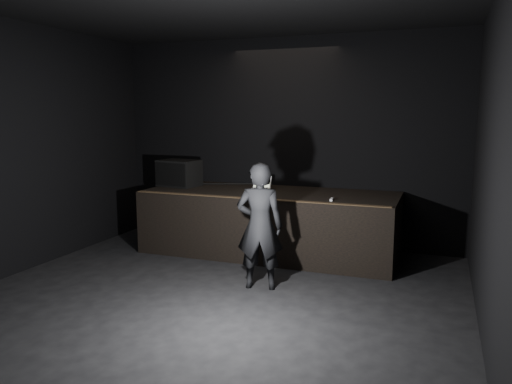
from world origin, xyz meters
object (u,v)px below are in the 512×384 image
object	(u,v)px
laptop	(260,186)
beer_can	(261,187)
stage_monitor	(179,173)
person	(260,226)
stage_riser	(270,222)

from	to	relation	value
laptop	beer_can	world-z (taller)	laptop
stage_monitor	person	distance (m)	2.69
stage_riser	stage_monitor	distance (m)	1.82
stage_riser	laptop	xyz separation A→B (m)	(-0.23, 0.18, 0.56)
stage_riser	stage_monitor	xyz separation A→B (m)	(-1.67, 0.06, 0.72)
stage_monitor	beer_can	size ratio (longest dim) A/B	4.55
stage_monitor	person	bearing A→B (deg)	-29.45
stage_monitor	beer_can	world-z (taller)	stage_monitor
stage_riser	person	world-z (taller)	person
laptop	beer_can	xyz separation A→B (m)	(0.08, -0.21, 0.02)
stage_riser	laptop	size ratio (longest dim) A/B	12.52
laptop	person	world-z (taller)	person
stage_riser	beer_can	distance (m)	0.60
person	stage_riser	bearing A→B (deg)	-87.70
beer_can	person	world-z (taller)	person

